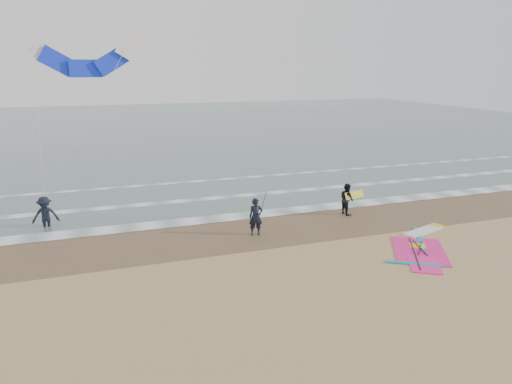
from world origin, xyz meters
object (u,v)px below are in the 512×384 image
object	(u,v)px
surf_kite	(84,55)
person_standing	(256,217)
windsurf_rig	(422,245)
person_wading	(45,209)
person_walking	(347,199)

from	to	relation	value
surf_kite	person_standing	bearing A→B (deg)	-46.61
windsurf_rig	person_standing	world-z (taller)	person_standing
windsurf_rig	person_wading	xyz separation A→B (m)	(-15.99, 7.97, 0.93)
windsurf_rig	person_walking	world-z (taller)	person_walking
person_standing	person_wading	distance (m)	10.39
person_wading	surf_kite	bearing A→B (deg)	52.62
windsurf_rig	person_walking	distance (m)	5.24
person_standing	person_walking	world-z (taller)	person_standing
person_walking	person_wading	distance (m)	15.35
windsurf_rig	person_wading	bearing A→B (deg)	153.52
windsurf_rig	surf_kite	xyz separation A→B (m)	(-13.56, 11.11, 8.22)
person_wading	person_walking	bearing A→B (deg)	-10.36
person_standing	person_walking	distance (m)	5.80
windsurf_rig	surf_kite	bearing A→B (deg)	140.67
windsurf_rig	person_wading	distance (m)	17.89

